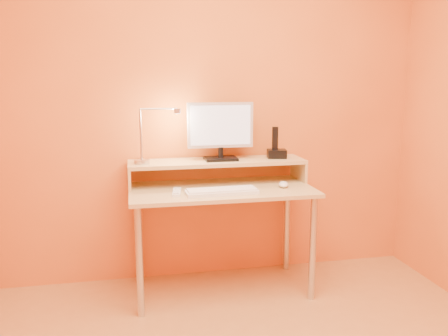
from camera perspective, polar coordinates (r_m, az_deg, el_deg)
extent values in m
cube|color=orange|center=(3.24, -1.45, 7.97)|extent=(3.00, 0.04, 2.50)
cylinder|color=#B9B9BE|center=(2.82, -10.51, -11.52)|extent=(0.04, 0.04, 0.69)
cylinder|color=#B9B9BE|center=(3.04, 11.03, -9.89)|extent=(0.04, 0.04, 0.69)
cylinder|color=#B9B9BE|center=(3.29, -10.71, -8.23)|extent=(0.04, 0.04, 0.69)
cylinder|color=#B9B9BE|center=(3.48, 7.86, -7.08)|extent=(0.04, 0.04, 0.69)
cube|color=tan|center=(3.01, -0.32, -2.73)|extent=(1.20, 0.60, 0.02)
cube|color=tan|center=(3.08, -11.73, -1.10)|extent=(0.02, 0.30, 0.14)
cube|color=tan|center=(3.29, 9.31, -0.24)|extent=(0.02, 0.30, 0.14)
cube|color=tan|center=(3.12, -0.86, 0.77)|extent=(1.20, 0.30, 0.02)
cube|color=black|center=(3.12, -0.42, 1.17)|extent=(0.22, 0.16, 0.02)
cylinder|color=black|center=(3.11, -0.42, 1.97)|extent=(0.04, 0.04, 0.07)
cube|color=#B6B6BF|center=(3.10, -0.46, 5.39)|extent=(0.45, 0.04, 0.31)
cube|color=black|center=(3.12, -0.54, 5.43)|extent=(0.40, 0.01, 0.26)
cube|color=silver|center=(3.08, -0.39, 5.35)|extent=(0.41, 0.01, 0.27)
cylinder|color=#B9B9BE|center=(3.03, -10.24, 0.78)|extent=(0.10, 0.10, 0.02)
cylinder|color=#B9B9BE|center=(3.00, -10.36, 4.12)|extent=(0.01, 0.01, 0.33)
cylinder|color=#B9B9BE|center=(2.99, -8.15, 7.33)|extent=(0.24, 0.01, 0.01)
cylinder|color=#B9B9BE|center=(3.01, -5.85, 7.11)|extent=(0.04, 0.04, 0.03)
cylinder|color=#FFEAC6|center=(3.01, -5.84, 6.81)|extent=(0.03, 0.03, 0.00)
cube|color=black|center=(3.21, 6.61, 1.78)|extent=(0.15, 0.12, 0.06)
cube|color=black|center=(3.19, 6.39, 3.72)|extent=(0.04, 0.03, 0.16)
cube|color=#3955FF|center=(3.18, 7.66, 1.66)|extent=(0.01, 0.00, 0.04)
cube|color=silver|center=(2.85, -0.27, -3.02)|extent=(0.46, 0.16, 0.02)
ellipsoid|color=silver|center=(3.04, 7.45, -2.04)|extent=(0.09, 0.13, 0.04)
cube|color=silver|center=(2.86, -5.93, -3.03)|extent=(0.07, 0.19, 0.02)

